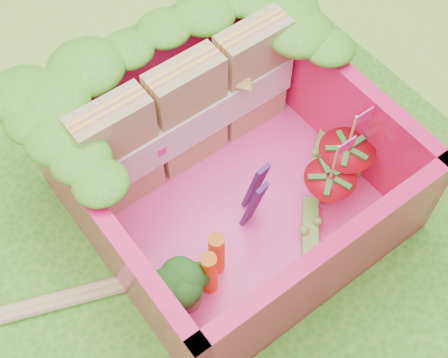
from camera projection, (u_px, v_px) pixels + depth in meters
name	position (u px, v px, depth m)	size (l,w,h in m)	color
ground	(217.00, 214.00, 2.99)	(14.00, 14.00, 0.00)	#9CC337
placemat	(217.00, 213.00, 2.98)	(2.60, 2.60, 0.03)	#3F9020
bento_floor	(231.00, 200.00, 2.97)	(1.30, 1.30, 0.05)	#FF41A1
bento_box	(231.00, 171.00, 2.76)	(1.30, 1.30, 0.55)	#E51353
lettuce_ruffle	(166.00, 56.00, 2.68)	(1.43, 0.83, 0.11)	#2B8518
sandwich_stack	(189.00, 114.00, 2.84)	(1.11, 0.18, 0.61)	#A37956
broccoli	(186.00, 283.00, 2.52)	(0.31, 0.31, 0.26)	#70A751
carrot_sticks	(213.00, 264.00, 2.62)	(0.15, 0.13, 0.28)	orange
purple_wedges	(255.00, 195.00, 2.73)	(0.14, 0.10, 0.38)	#3E1753
strawberry_left	(327.00, 191.00, 2.82)	(0.24, 0.24, 0.48)	red
strawberry_right	(343.00, 165.00, 2.89)	(0.26, 0.26, 0.50)	red
snap_peas	(326.00, 185.00, 2.96)	(0.62, 0.55, 0.05)	#6AB93A
chopsticks	(24.00, 310.00, 2.68)	(2.07, 0.83, 0.05)	tan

